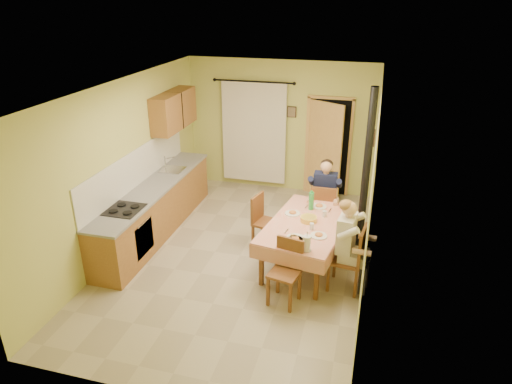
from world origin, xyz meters
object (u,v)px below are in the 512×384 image
(chair_far, at_px, (323,220))
(man_right, at_px, (348,235))
(man_far, at_px, (325,190))
(stove_flue, at_px, (363,198))
(chair_right, at_px, (346,270))
(chair_left, at_px, (266,233))
(chair_near, at_px, (284,284))
(dining_table, at_px, (306,244))

(chair_far, xyz_separation_m, man_right, (0.53, -1.52, 0.59))
(man_far, height_order, stove_flue, stove_flue)
(chair_right, relative_size, stove_flue, 0.37)
(chair_left, distance_m, stove_flue, 1.73)
(man_far, xyz_separation_m, stove_flue, (0.67, -0.50, 0.15))
(chair_right, bearing_deg, chair_far, 27.06)
(stove_flue, bearing_deg, man_far, 143.54)
(chair_right, xyz_separation_m, man_far, (-0.55, 1.54, 0.59))
(chair_near, xyz_separation_m, man_far, (0.26, 2.11, 0.59))
(dining_table, relative_size, man_far, 1.47)
(chair_right, height_order, man_right, man_right)
(stove_flue, bearing_deg, chair_near, -120.06)
(man_far, bearing_deg, chair_left, -141.06)
(chair_far, relative_size, man_right, 0.72)
(chair_left, distance_m, man_far, 1.28)
(chair_near, xyz_separation_m, chair_right, (0.81, 0.57, 0.00))
(man_far, xyz_separation_m, man_right, (0.53, -1.54, 0.00))
(chair_near, relative_size, man_far, 0.69)
(chair_left, height_order, stove_flue, stove_flue)
(chair_left, relative_size, man_right, 0.69)
(chair_near, distance_m, man_right, 1.14)
(chair_far, height_order, stove_flue, stove_flue)
(chair_far, relative_size, chair_right, 0.98)
(chair_right, bearing_deg, man_far, 26.90)
(chair_near, bearing_deg, dining_table, -85.72)
(chair_left, bearing_deg, stove_flue, 112.50)
(chair_far, relative_size, man_far, 0.72)
(man_far, relative_size, man_right, 1.00)
(chair_near, height_order, man_far, man_far)
(chair_far, bearing_deg, man_right, -71.77)
(man_right, bearing_deg, stove_flue, -0.39)
(dining_table, height_order, man_right, man_right)
(dining_table, height_order, man_far, man_far)
(dining_table, height_order, stove_flue, stove_flue)
(dining_table, bearing_deg, man_right, -25.69)
(chair_left, bearing_deg, man_far, 143.74)
(chair_right, distance_m, man_far, 1.74)
(dining_table, height_order, chair_near, chair_near)
(dining_table, distance_m, chair_right, 0.82)
(chair_far, height_order, chair_right, chair_right)
(chair_far, relative_size, stove_flue, 0.36)
(dining_table, relative_size, man_right, 1.47)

